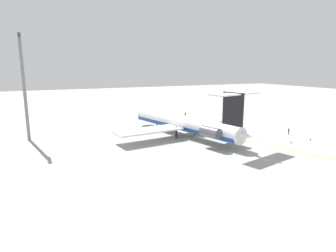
{
  "coord_description": "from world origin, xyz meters",
  "views": [
    {
      "loc": [
        -59.8,
        46.94,
        16.58
      ],
      "look_at": [
        1.16,
        17.24,
        2.73
      ],
      "focal_mm": 31.05,
      "sensor_mm": 36.0,
      "label": 1
    }
  ],
  "objects_px": {
    "ground_crew_near_nose": "(289,130)",
    "safety_cone_wingtip": "(291,142)",
    "ground_crew_near_tail": "(185,114)",
    "safety_cone_nose": "(310,139)",
    "light_mast": "(24,83)",
    "main_jetliner": "(186,123)"
  },
  "relations": [
    {
      "from": "ground_crew_near_nose",
      "to": "main_jetliner",
      "type": "bearing_deg",
      "value": 168.75
    },
    {
      "from": "ground_crew_near_tail",
      "to": "safety_cone_wingtip",
      "type": "bearing_deg",
      "value": 65.33
    },
    {
      "from": "light_mast",
      "to": "ground_crew_near_tail",
      "type": "bearing_deg",
      "value": -77.03
    },
    {
      "from": "safety_cone_nose",
      "to": "light_mast",
      "type": "height_order",
      "value": "light_mast"
    },
    {
      "from": "main_jetliner",
      "to": "safety_cone_wingtip",
      "type": "distance_m",
      "value": 24.01
    },
    {
      "from": "main_jetliner",
      "to": "ground_crew_near_nose",
      "type": "xyz_separation_m",
      "value": [
        -9.76,
        -23.84,
        -2.09
      ]
    },
    {
      "from": "ground_crew_near_nose",
      "to": "safety_cone_nose",
      "type": "height_order",
      "value": "ground_crew_near_nose"
    },
    {
      "from": "safety_cone_nose",
      "to": "light_mast",
      "type": "relative_size",
      "value": 0.02
    },
    {
      "from": "ground_crew_near_nose",
      "to": "safety_cone_wingtip",
      "type": "distance_m",
      "value": 8.65
    },
    {
      "from": "main_jetliner",
      "to": "ground_crew_near_tail",
      "type": "height_order",
      "value": "main_jetliner"
    },
    {
      "from": "safety_cone_wingtip",
      "to": "light_mast",
      "type": "xyz_separation_m",
      "value": [
        28.46,
        52.05,
        12.74
      ]
    },
    {
      "from": "main_jetliner",
      "to": "light_mast",
      "type": "xyz_separation_m",
      "value": [
        12.58,
        34.28,
        9.85
      ]
    },
    {
      "from": "ground_crew_near_tail",
      "to": "light_mast",
      "type": "distance_m",
      "value": 50.01
    },
    {
      "from": "safety_cone_nose",
      "to": "safety_cone_wingtip",
      "type": "bearing_deg",
      "value": 89.21
    },
    {
      "from": "safety_cone_wingtip",
      "to": "light_mast",
      "type": "distance_m",
      "value": 60.68
    },
    {
      "from": "safety_cone_wingtip",
      "to": "main_jetliner",
      "type": "bearing_deg",
      "value": 48.23
    },
    {
      "from": "ground_crew_near_nose",
      "to": "ground_crew_near_tail",
      "type": "xyz_separation_m",
      "value": [
        33.24,
        10.79,
        0.07
      ]
    },
    {
      "from": "main_jetliner",
      "to": "light_mast",
      "type": "relative_size",
      "value": 1.67
    },
    {
      "from": "ground_crew_near_tail",
      "to": "safety_cone_nose",
      "type": "height_order",
      "value": "ground_crew_near_tail"
    },
    {
      "from": "safety_cone_nose",
      "to": "main_jetliner",
      "type": "bearing_deg",
      "value": 56.29
    },
    {
      "from": "ground_crew_near_tail",
      "to": "light_mast",
      "type": "relative_size",
      "value": 0.08
    },
    {
      "from": "safety_cone_wingtip",
      "to": "light_mast",
      "type": "relative_size",
      "value": 0.02
    }
  ]
}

